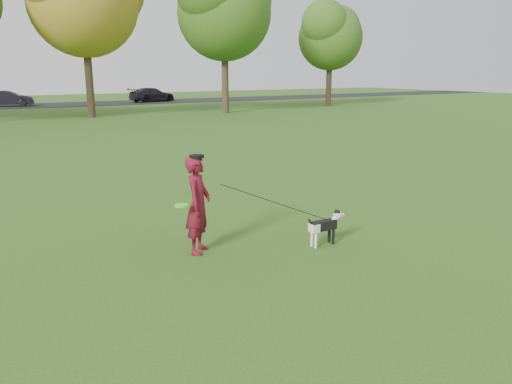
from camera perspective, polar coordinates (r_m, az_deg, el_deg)
ground at (r=8.39m, az=-2.30°, el=-6.93°), size 120.00×120.00×0.00m
road at (r=47.12m, az=-26.89°, el=8.70°), size 120.00×7.00×0.02m
man at (r=8.22m, az=-6.63°, el=-1.47°), size 0.69×0.71×1.63m
dog at (r=8.72m, az=7.98°, el=-3.66°), size 0.80×0.16×0.61m
car_mid at (r=47.12m, az=-26.47°, el=9.55°), size 4.13×2.18×1.29m
car_right at (r=49.82m, az=-11.79°, el=10.84°), size 4.83×2.85×1.31m
man_held_items at (r=8.46m, az=2.38°, el=-1.26°), size 2.61×0.93×1.24m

